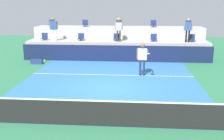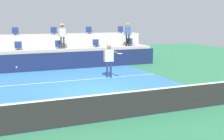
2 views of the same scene
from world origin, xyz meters
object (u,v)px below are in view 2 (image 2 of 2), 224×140
at_px(stadium_chair_upper_left, 15,32).
at_px(stadium_chair_upper_center, 54,31).
at_px(stadium_chair_upper_right, 89,31).
at_px(spectator_in_white, 128,32).
at_px(stadium_chair_lower_left, 18,46).
at_px(stadium_chair_lower_right, 96,44).
at_px(stadium_chair_lower_center, 59,45).
at_px(spectator_with_hat, 62,33).
at_px(tennis_ball, 17,67).
at_px(tennis_player, 109,57).
at_px(stadium_chair_upper_far_right, 121,30).
at_px(stadium_chair_lower_far_right, 130,43).

xyz_separation_m(stadium_chair_upper_left, stadium_chair_upper_center, (2.67, 0.00, 0.00)).
xyz_separation_m(stadium_chair_upper_right, spectator_in_white, (2.21, -2.18, -0.07)).
bearing_deg(stadium_chair_lower_left, spectator_in_white, -2.91).
distance_m(stadium_chair_lower_right, stadium_chair_upper_right, 1.99).
relative_size(stadium_chair_lower_center, stadium_chair_upper_right, 1.00).
height_order(spectator_with_hat, tennis_ball, spectator_with_hat).
relative_size(stadium_chair_upper_left, tennis_player, 0.28).
bearing_deg(stadium_chair_upper_far_right, stadium_chair_lower_left, -167.30).
height_order(tennis_player, tennis_ball, tennis_player).
bearing_deg(stadium_chair_lower_center, tennis_player, -70.51).
xyz_separation_m(stadium_chair_upper_left, stadium_chair_upper_far_right, (7.99, 0.00, 0.00)).
relative_size(stadium_chair_upper_left, tennis_ball, 7.65).
height_order(stadium_chair_lower_left, tennis_player, tennis_player).
distance_m(stadium_chair_lower_center, stadium_chair_upper_center, 1.99).
xyz_separation_m(stadium_chair_lower_center, stadium_chair_lower_far_right, (5.34, 0.00, 0.00)).
bearing_deg(tennis_ball, stadium_chair_lower_center, 63.48).
height_order(stadium_chair_upper_left, stadium_chair_upper_right, same).
height_order(stadium_chair_upper_right, tennis_ball, stadium_chair_upper_right).
relative_size(stadium_chair_lower_left, spectator_in_white, 0.31).
bearing_deg(spectator_with_hat, stadium_chair_lower_left, 172.12).
relative_size(stadium_chair_lower_left, stadium_chair_lower_far_right, 1.00).
distance_m(stadium_chair_lower_left, stadium_chair_lower_center, 2.60).
height_order(stadium_chair_upper_far_right, tennis_ball, stadium_chair_upper_far_right).
bearing_deg(stadium_chair_upper_far_right, stadium_chair_lower_far_right, -91.50).
xyz_separation_m(spectator_with_hat, spectator_in_white, (4.78, -0.00, -0.01)).
distance_m(stadium_chair_lower_center, stadium_chair_upper_left, 3.28).
height_order(stadium_chair_upper_left, spectator_with_hat, spectator_with_hat).
bearing_deg(stadium_chair_lower_right, stadium_chair_upper_far_right, 33.44).
bearing_deg(tennis_player, stadium_chair_upper_far_right, 61.10).
relative_size(stadium_chair_lower_far_right, tennis_player, 0.28).
height_order(stadium_chair_lower_center, stadium_chair_upper_left, stadium_chair_upper_left).
relative_size(stadium_chair_lower_left, stadium_chair_upper_far_right, 1.00).
distance_m(spectator_with_hat, tennis_ball, 7.04).
height_order(stadium_chair_lower_right, stadium_chair_upper_far_right, stadium_chair_upper_far_right).
distance_m(stadium_chair_lower_far_right, stadium_chair_upper_left, 8.19).
distance_m(stadium_chair_upper_far_right, spectator_in_white, 2.23).
distance_m(stadium_chair_lower_center, stadium_chair_lower_far_right, 5.34).
bearing_deg(stadium_chair_upper_center, stadium_chair_lower_center, -92.08).
bearing_deg(stadium_chair_lower_center, stadium_chair_upper_center, 87.92).
relative_size(tennis_player, spectator_with_hat, 1.10).
relative_size(stadium_chair_upper_center, stadium_chair_upper_right, 1.00).
bearing_deg(stadium_chair_lower_far_right, stadium_chair_upper_center, 161.16).
distance_m(stadium_chair_upper_left, stadium_chair_upper_far_right, 7.99).
relative_size(spectator_with_hat, tennis_ball, 24.32).
xyz_separation_m(stadium_chair_lower_center, spectator_with_hat, (0.17, -0.38, 0.79)).
bearing_deg(stadium_chair_lower_left, stadium_chair_upper_left, 90.03).
bearing_deg(spectator_in_white, stadium_chair_upper_left, 163.87).
bearing_deg(stadium_chair_lower_left, stadium_chair_upper_far_right, 12.70).
relative_size(stadium_chair_upper_far_right, tennis_ball, 7.65).
bearing_deg(stadium_chair_upper_left, spectator_with_hat, -38.22).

